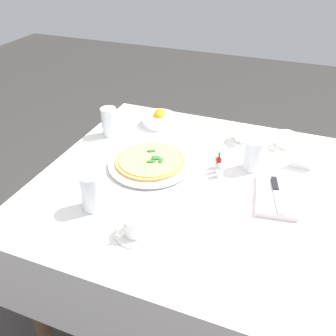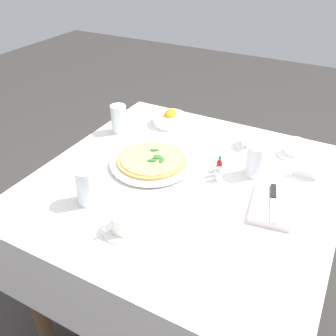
% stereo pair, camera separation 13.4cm
% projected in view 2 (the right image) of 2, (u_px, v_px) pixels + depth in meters
% --- Properties ---
extents(ground_plane, '(8.00, 8.00, 0.00)m').
position_uv_depth(ground_plane, '(181.00, 308.00, 1.72)').
color(ground_plane, '#33302D').
extents(dining_table, '(1.03, 1.03, 0.74)m').
position_uv_depth(dining_table, '(184.00, 211.00, 1.39)').
color(dining_table, white).
rests_on(dining_table, ground_plane).
extents(pizza_plate, '(0.31, 0.31, 0.02)m').
position_uv_depth(pizza_plate, '(152.00, 162.00, 1.39)').
color(pizza_plate, white).
rests_on(pizza_plate, dining_table).
extents(pizza, '(0.26, 0.26, 0.02)m').
position_uv_depth(pizza, '(152.00, 159.00, 1.38)').
color(pizza, tan).
rests_on(pizza, pizza_plate).
extents(coffee_cup_left_edge, '(0.13, 0.13, 0.06)m').
position_uv_depth(coffee_cup_left_edge, '(294.00, 148.00, 1.44)').
color(coffee_cup_left_edge, white).
rests_on(coffee_cup_left_edge, dining_table).
extents(coffee_cup_near_left, '(0.13, 0.13, 0.06)m').
position_uv_depth(coffee_cup_near_left, '(251.00, 140.00, 1.50)').
color(coffee_cup_near_left, white).
rests_on(coffee_cup_near_left, dining_table).
extents(coffee_cup_near_right, '(0.13, 0.13, 0.06)m').
position_uv_depth(coffee_cup_near_right, '(123.00, 223.00, 1.08)').
color(coffee_cup_near_right, white).
rests_on(coffee_cup_near_right, dining_table).
extents(water_glass_back_corner, '(0.07, 0.07, 0.13)m').
position_uv_depth(water_glass_back_corner, '(87.00, 188.00, 1.18)').
color(water_glass_back_corner, white).
rests_on(water_glass_back_corner, dining_table).
extents(water_glass_right_edge, '(0.07, 0.07, 0.12)m').
position_uv_depth(water_glass_right_edge, '(119.00, 120.00, 1.59)').
color(water_glass_right_edge, white).
rests_on(water_glass_right_edge, dining_table).
extents(water_glass_far_left, '(0.07, 0.07, 0.12)m').
position_uv_depth(water_glass_far_left, '(255.00, 162.00, 1.31)').
color(water_glass_far_left, white).
rests_on(water_glass_far_left, dining_table).
extents(napkin_folded, '(0.24, 0.16, 0.02)m').
position_uv_depth(napkin_folded, '(273.00, 204.00, 1.18)').
color(napkin_folded, white).
rests_on(napkin_folded, dining_table).
extents(dinner_knife, '(0.19, 0.07, 0.01)m').
position_uv_depth(dinner_knife, '(273.00, 201.00, 1.17)').
color(dinner_knife, silver).
rests_on(dinner_knife, napkin_folded).
extents(citrus_bowl, '(0.15, 0.15, 0.07)m').
position_uv_depth(citrus_bowl, '(170.00, 119.00, 1.66)').
color(citrus_bowl, white).
rests_on(citrus_bowl, dining_table).
extents(hot_sauce_bottle, '(0.02, 0.02, 0.08)m').
position_uv_depth(hot_sauce_bottle, '(219.00, 167.00, 1.32)').
color(hot_sauce_bottle, '#B7140F').
rests_on(hot_sauce_bottle, dining_table).
extents(salt_shaker, '(0.03, 0.03, 0.06)m').
position_uv_depth(salt_shaker, '(219.00, 174.00, 1.30)').
color(salt_shaker, white).
rests_on(salt_shaker, dining_table).
extents(pepper_shaker, '(0.03, 0.03, 0.06)m').
position_uv_depth(pepper_shaker, '(219.00, 165.00, 1.35)').
color(pepper_shaker, white).
rests_on(pepper_shaker, dining_table).
extents(menu_card, '(0.01, 0.09, 0.06)m').
position_uv_depth(menu_card, '(306.00, 171.00, 1.31)').
color(menu_card, white).
rests_on(menu_card, dining_table).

